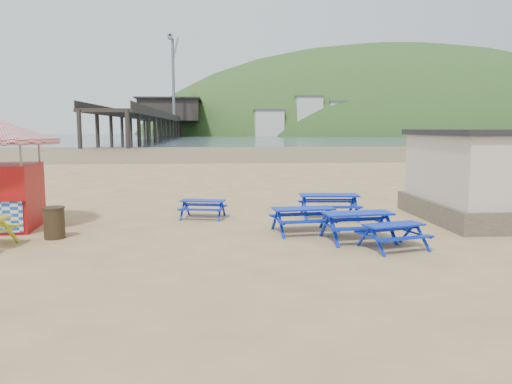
{
  "coord_description": "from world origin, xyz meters",
  "views": [
    {
      "loc": [
        -0.45,
        -15.54,
        3.19
      ],
      "look_at": [
        0.93,
        1.5,
        1.0
      ],
      "focal_mm": 35.0,
      "sensor_mm": 36.0,
      "label": 1
    }
  ],
  "objects": [
    {
      "name": "picnic_table_blue_f",
      "position": [
        3.56,
        -1.85,
        0.41
      ],
      "size": [
        2.1,
        1.76,
        0.82
      ],
      "rotation": [
        0.0,
        0.0,
        0.11
      ],
      "color": "#0E36B6",
      "rests_on": "ground"
    },
    {
      "name": "wet_sand",
      "position": [
        0.0,
        55.0,
        0.0
      ],
      "size": [
        400.0,
        400.0,
        0.0
      ],
      "primitive_type": "plane",
      "color": "olive",
      "rests_on": "ground"
    },
    {
      "name": "picnic_table_blue_e",
      "position": [
        4.23,
        -2.9,
        0.34
      ],
      "size": [
        1.91,
        1.69,
        0.68
      ],
      "rotation": [
        0.0,
        0.0,
        0.28
      ],
      "color": "#0E36B6",
      "rests_on": "ground"
    },
    {
      "name": "ground",
      "position": [
        0.0,
        0.0,
        0.0
      ],
      "size": [
        400.0,
        400.0,
        0.0
      ],
      "primitive_type": "plane",
      "color": "tan",
      "rests_on": "ground"
    },
    {
      "name": "sea",
      "position": [
        0.0,
        170.0,
        0.01
      ],
      "size": [
        400.0,
        400.0,
        0.0
      ],
      "primitive_type": "plane",
      "color": "#455662",
      "rests_on": "ground"
    },
    {
      "name": "headland_town",
      "position": [
        90.0,
        229.68,
        -9.91
      ],
      "size": [
        264.0,
        144.0,
        108.0
      ],
      "color": "#2D4C1E",
      "rests_on": "ground"
    },
    {
      "name": "picnic_table_blue_d",
      "position": [
        2.21,
        -0.68,
        0.39
      ],
      "size": [
        2.01,
        1.7,
        0.78
      ],
      "rotation": [
        0.0,
        0.0,
        0.12
      ],
      "color": "#0E36B6",
      "rests_on": "ground"
    },
    {
      "name": "picnic_table_blue_a",
      "position": [
        -0.92,
        2.12,
        0.33
      ],
      "size": [
        1.77,
        1.54,
        0.65
      ],
      "rotation": [
        0.0,
        0.0,
        -0.2
      ],
      "color": "#0E36B6",
      "rests_on": "ground"
    },
    {
      "name": "pier",
      "position": [
        -17.99,
        178.23,
        5.46
      ],
      "size": [
        24.0,
        220.0,
        39.29
      ],
      "color": "black",
      "rests_on": "ground"
    },
    {
      "name": "litter_bin",
      "position": [
        -5.15,
        -0.87,
        0.47
      ],
      "size": [
        0.63,
        0.63,
        0.93
      ],
      "color": "#362D19",
      "rests_on": "ground"
    },
    {
      "name": "picnic_table_blue_b",
      "position": [
        3.55,
        1.69,
        0.43
      ],
      "size": [
        2.17,
        1.8,
        0.86
      ],
      "rotation": [
        0.0,
        0.0,
        -0.07
      ],
      "color": "#0E36B6",
      "rests_on": "ground"
    }
  ]
}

